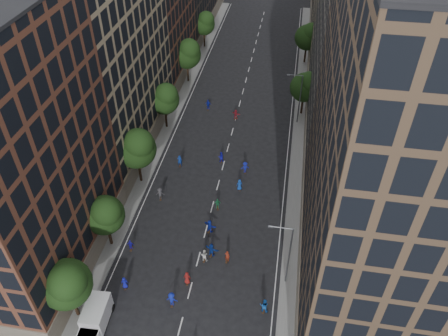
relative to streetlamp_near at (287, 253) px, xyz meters
name	(u,v)px	position (x,y,z in m)	size (l,w,h in m)	color
ground	(232,133)	(-10.37, 28.00, -5.17)	(240.00, 240.00, 0.00)	black
sidewalk_left	(174,103)	(-22.37, 35.50, -5.09)	(4.00, 105.00, 0.15)	slate
sidewalk_right	(305,115)	(1.63, 35.50, -5.09)	(4.00, 105.00, 0.15)	slate
bldg_left_a	(2,159)	(-29.37, -1.00, 9.83)	(14.00, 22.00, 30.00)	brown
bldg_left_b	(93,41)	(-29.37, 23.00, 11.83)	(14.00, 26.00, 34.00)	#958361
bldg_left_c	(145,4)	(-29.37, 46.00, 8.83)	(14.00, 20.00, 28.00)	brown
bldg_right_a	(397,150)	(8.63, 3.00, 12.83)	(14.00, 30.00, 36.00)	#4C3929
bldg_right_b	(368,37)	(8.63, 32.00, 11.33)	(14.00, 28.00, 33.00)	#655D53
tree_left_0	(67,283)	(-21.38, -8.15, 0.79)	(5.20, 5.20, 8.83)	black
tree_left_1	(105,214)	(-21.39, 1.86, 0.38)	(4.80, 4.80, 8.21)	black
tree_left_2	(137,147)	(-21.36, 13.83, 1.19)	(5.60, 5.60, 9.45)	black
tree_left_3	(165,98)	(-21.38, 27.85, 0.65)	(5.00, 5.00, 8.58)	black
tree_left_4	(188,53)	(-21.37, 43.84, 0.93)	(5.40, 5.40, 9.08)	black
tree_left_5	(204,23)	(-21.39, 59.86, 0.51)	(4.80, 4.80, 8.33)	black
tree_right_a	(306,86)	(1.02, 35.85, 0.46)	(5.00, 5.00, 8.39)	black
tree_right_b	(309,36)	(1.02, 55.85, 0.79)	(5.20, 5.20, 8.83)	black
streetlamp_near	(287,253)	(0.00, 0.00, 0.00)	(2.64, 0.22, 9.06)	#595B60
streetlamp_far	(299,97)	(0.00, 33.00, 0.00)	(2.64, 0.22, 9.06)	#595B60
cargo_van	(95,318)	(-19.03, -8.88, -3.73)	(2.68, 5.25, 2.73)	silver
skater_0	(125,283)	(-17.71, -3.81, -4.35)	(0.80, 0.52, 1.63)	#1418A3
skater_2	(264,306)	(-1.87, -4.17, -4.20)	(0.94, 0.73, 1.93)	blue
skater_3	(172,299)	(-11.85, -5.09, -4.19)	(1.26, 0.72, 1.95)	navy
skater_4	(131,245)	(-18.87, 1.61, -4.41)	(0.89, 0.37, 1.52)	#1E16BA
skater_5	(212,250)	(-8.88, 2.35, -4.21)	(1.78, 0.57, 1.92)	navy
skater_6	(187,278)	(-10.87, -2.04, -4.29)	(0.86, 0.56, 1.75)	maroon
skater_7	(227,256)	(-6.87, 1.80, -4.31)	(0.62, 0.41, 1.71)	maroon
skater_8	(204,255)	(-9.59, 1.45, -4.26)	(0.88, 0.69, 1.81)	silver
skater_9	(160,194)	(-17.75, 10.85, -4.22)	(1.23, 0.70, 1.90)	#37363B
skater_10	(218,204)	(-9.59, 10.34, -4.32)	(0.99, 0.41, 1.69)	#227245
skater_11	(210,226)	(-9.84, 6.08, -4.22)	(1.76, 0.56, 1.90)	#1428A8
skater_12	(239,185)	(-7.19, 14.58, -4.29)	(0.85, 0.56, 1.75)	#1443AA
skater_13	(180,161)	(-16.85, 18.34, -4.21)	(0.70, 0.46, 1.91)	navy
skater_14	(221,157)	(-10.87, 20.32, -4.29)	(0.86, 0.67, 1.76)	#1617B7
skater_15	(245,168)	(-6.92, 18.43, -4.23)	(1.21, 0.69, 1.87)	#121C99
skater_16	(208,105)	(-15.67, 34.56, -4.21)	(1.12, 0.47, 1.91)	#1420A7
skater_17	(236,115)	(-10.37, 32.44, -4.32)	(1.58, 0.50, 1.71)	maroon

